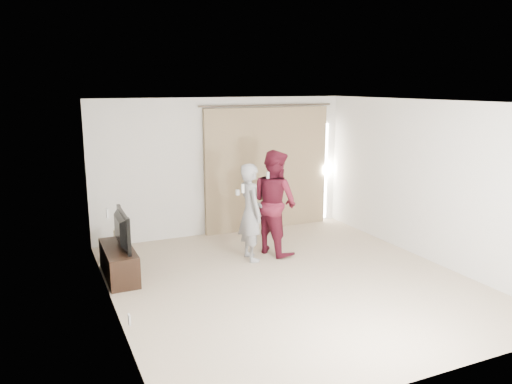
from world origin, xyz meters
TOP-DOWN VIEW (x-y plane):
  - floor at (0.00, 0.00)m, footprint 5.50×5.50m
  - wall_back at (0.00, 2.75)m, footprint 5.00×0.04m
  - wall_left at (-2.50, -0.00)m, footprint 0.04×5.50m
  - ceiling at (0.00, 0.00)m, footprint 5.00×5.50m
  - curtain at (0.91, 2.68)m, footprint 2.80×0.11m
  - tv_console at (-2.27, 1.19)m, footprint 0.42×1.20m
  - tv at (-2.27, 1.19)m, footprint 0.14×0.96m
  - scratching_post at (-2.10, 2.07)m, footprint 0.36×0.36m
  - person_man at (-0.15, 1.10)m, footprint 0.41×0.60m
  - person_woman at (0.36, 1.25)m, footprint 0.89×1.02m

SIDE VIEW (x-z plane):
  - floor at x=0.00m, z-range 0.00..0.00m
  - scratching_post at x=-2.10m, z-range -0.05..0.43m
  - tv_console at x=-2.27m, z-range 0.00..0.46m
  - tv at x=-2.27m, z-range 0.46..1.01m
  - person_man at x=-0.15m, z-range 0.00..1.60m
  - person_woman at x=0.36m, z-range 0.00..1.78m
  - curtain at x=0.91m, z-range -0.02..2.43m
  - wall_left at x=-2.50m, z-range 0.00..2.60m
  - wall_back at x=0.00m, z-range 0.00..2.60m
  - ceiling at x=0.00m, z-range 2.60..2.60m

